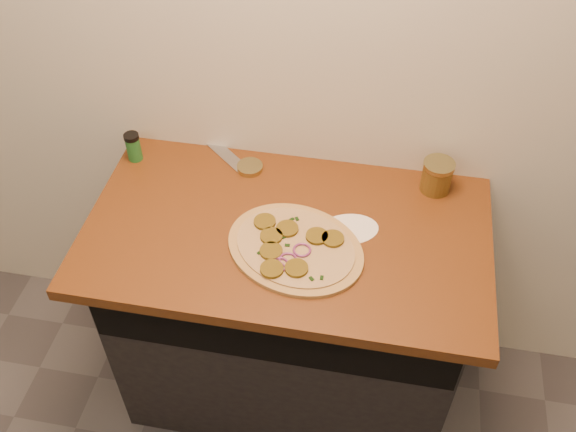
% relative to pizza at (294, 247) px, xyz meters
% --- Properties ---
extents(cabinet, '(1.10, 0.60, 0.86)m').
position_rel_pizza_xyz_m(cabinet, '(-0.04, 0.11, -0.48)').
color(cabinet, black).
rests_on(cabinet, ground).
extents(countertop, '(1.20, 0.70, 0.04)m').
position_rel_pizza_xyz_m(countertop, '(-0.04, 0.08, -0.03)').
color(countertop, brown).
rests_on(countertop, cabinet).
extents(pizza, '(0.53, 0.53, 0.03)m').
position_rel_pizza_xyz_m(pizza, '(0.00, 0.00, 0.00)').
color(pizza, tan).
rests_on(pizza, countertop).
extents(chefs_knife, '(0.28, 0.25, 0.02)m').
position_rel_pizza_xyz_m(chefs_knife, '(-0.37, 0.44, -0.00)').
color(chefs_knife, '#B7BAC1').
rests_on(chefs_knife, countertop).
extents(mason_jar_lid, '(0.11, 0.11, 0.02)m').
position_rel_pizza_xyz_m(mason_jar_lid, '(-0.20, 0.32, -0.00)').
color(mason_jar_lid, tan).
rests_on(mason_jar_lid, countertop).
extents(salsa_jar, '(0.10, 0.10, 0.11)m').
position_rel_pizza_xyz_m(salsa_jar, '(0.39, 0.33, 0.04)').
color(salsa_jar, maroon).
rests_on(salsa_jar, countertop).
extents(spice_shaker, '(0.05, 0.05, 0.10)m').
position_rel_pizza_xyz_m(spice_shaker, '(-0.59, 0.30, 0.04)').
color(spice_shaker, '#206729').
rests_on(spice_shaker, countertop).
extents(flour_spill, '(0.22, 0.22, 0.00)m').
position_rel_pizza_xyz_m(flour_spill, '(0.14, 0.11, -0.01)').
color(flour_spill, white).
rests_on(flour_spill, countertop).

